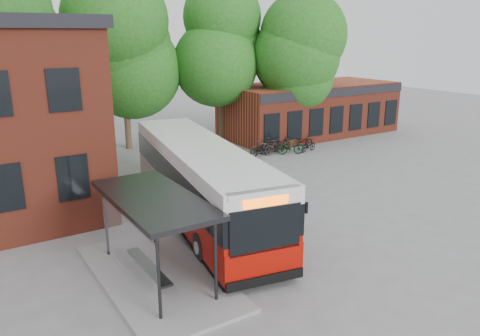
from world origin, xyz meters
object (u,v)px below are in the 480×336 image
bus_shelter (156,238)px  bicycle_0 (260,149)px  bicycle_1 (262,148)px  bicycle_5 (291,146)px  bicycle_2 (268,147)px  bicycle_3 (272,146)px  bicycle_7 (309,145)px  bicycle_4 (281,143)px  bicycle_6 (302,141)px  city_bus (200,183)px

bus_shelter → bicycle_0: 16.44m
bicycle_1 → bicycle_5: bicycle_5 is taller
bicycle_2 → bicycle_3: (0.12, -0.30, 0.12)m
bus_shelter → bicycle_7: bus_shelter is taller
bicycle_1 → bicycle_4: size_ratio=0.94×
bicycle_5 → bicycle_6: size_ratio=1.22×
bicycle_2 → city_bus: bearing=134.8°
bicycle_4 → bicycle_2: bearing=83.8°
bicycle_0 → bicycle_2: size_ratio=1.13×
bus_shelter → bicycle_6: bus_shelter is taller
bus_shelter → bicycle_3: bus_shelter is taller
bicycle_0 → bicycle_6: bicycle_0 is taller
bicycle_6 → bicycle_7: size_ratio=1.02×
bicycle_3 → bicycle_6: bearing=-67.6°
bicycle_3 → bicycle_4: size_ratio=0.98×
city_bus → bicycle_7: bearing=39.5°
bicycle_5 → bicycle_7: 1.52m
bicycle_0 → bicycle_6: size_ratio=1.21×
bus_shelter → bicycle_2: bus_shelter is taller
bus_shelter → bicycle_5: bearing=36.9°
bicycle_2 → bicycle_3: size_ratio=0.89×
city_bus → bicycle_3: (9.45, 7.59, -1.12)m
city_bus → bicycle_6: city_bus is taller
bicycle_0 → bicycle_4: (2.20, 0.62, 0.01)m
bus_shelter → bicycle_4: bearing=39.7°
bicycle_0 → bus_shelter: bearing=124.4°
bicycle_3 → bicycle_5: (0.94, -0.82, 0.01)m
bicycle_0 → bicycle_7: size_ratio=1.23×
bicycle_0 → bicycle_6: (4.15, 0.73, -0.08)m
bicycle_1 → bicycle_6: size_ratio=1.15×
city_bus → bicycle_2: 12.28m
bicycle_4 → bicycle_6: size_ratio=1.22×
city_bus → bicycle_1: city_bus is taller
city_bus → bicycle_2: size_ratio=8.13×
bus_shelter → bicycle_6: bearing=36.4°
bicycle_0 → bicycle_4: 2.29m
city_bus → bicycle_0: (8.38, 7.41, -1.19)m
bicycle_0 → bicycle_6: 4.21m
city_bus → bicycle_2: bearing=50.3°
bicycle_4 → bicycle_0: bearing=93.3°
bicycle_3 → bicycle_5: bearing=-118.8°
city_bus → bicycle_3: city_bus is taller
bicycle_0 → bicycle_5: bearing=-116.2°
bicycle_4 → bicycle_5: (-0.19, -1.26, 0.07)m
bicycle_0 → bicycle_7: bearing=-109.7°
bicycle_1 → bicycle_7: bicycle_1 is taller
bicycle_6 → bicycle_4: bearing=115.3°
bicycle_2 → bicycle_7: bicycle_7 is taller
bus_shelter → bicycle_1: size_ratio=4.03×
bicycle_0 → bicycle_3: bearing=-88.9°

